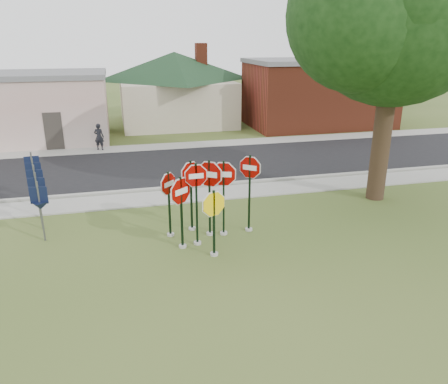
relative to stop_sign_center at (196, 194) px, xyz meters
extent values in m
plane|color=#3C511E|center=(0.29, -1.08, -1.70)|extent=(120.00, 120.00, 0.00)
cube|color=gray|center=(0.29, 4.42, -1.67)|extent=(60.00, 1.60, 0.06)
cube|color=black|center=(0.29, 8.92, -1.68)|extent=(60.00, 7.00, 0.04)
cube|color=gray|center=(0.29, 13.22, -1.67)|extent=(60.00, 1.60, 0.06)
cube|color=gray|center=(0.29, 5.42, -1.63)|extent=(60.00, 0.20, 0.14)
cylinder|color=#A5A29A|center=(0.00, 0.00, -1.66)|extent=(0.24, 0.24, 0.08)
cube|color=black|center=(0.00, 0.00, -0.37)|extent=(0.06, 0.05, 2.66)
cylinder|color=white|center=(0.00, 0.00, 0.56)|extent=(0.98, 0.09, 0.98)
cylinder|color=#830401|center=(0.00, 0.00, 0.56)|extent=(0.91, 0.09, 0.91)
cube|color=white|center=(0.00, 0.00, 0.56)|extent=(0.45, 0.04, 0.16)
cylinder|color=#A5A29A|center=(0.35, -0.86, -1.66)|extent=(0.24, 0.24, 0.08)
cube|color=black|center=(0.35, -0.86, -0.67)|extent=(0.07, 0.07, 2.06)
cylinder|color=white|center=(0.35, -0.86, -0.06)|extent=(1.00, 0.36, 1.06)
cylinder|color=yellow|center=(0.35, -0.86, -0.06)|extent=(0.93, 0.34, 0.98)
cylinder|color=#A5A29A|center=(-0.49, -0.11, -1.66)|extent=(0.24, 0.24, 0.08)
cube|color=black|center=(-0.49, -0.11, -0.55)|extent=(0.08, 0.08, 2.30)
cylinder|color=white|center=(-0.49, -0.11, 0.15)|extent=(0.90, 0.72, 1.14)
cylinder|color=#830401|center=(-0.49, -0.11, 0.15)|extent=(0.84, 0.67, 1.05)
cube|color=white|center=(-0.49, -0.11, 0.15)|extent=(0.42, 0.33, 0.18)
cylinder|color=#A5A29A|center=(0.98, 0.51, -1.66)|extent=(0.24, 0.24, 0.08)
cube|color=black|center=(0.98, 0.51, -0.43)|extent=(0.07, 0.07, 2.53)
cylinder|color=white|center=(0.98, 0.51, 0.39)|extent=(1.05, 0.37, 1.10)
cylinder|color=#830401|center=(0.98, 0.51, 0.39)|extent=(0.97, 0.35, 1.02)
cube|color=white|center=(0.98, 0.51, 0.39)|extent=(0.48, 0.18, 0.18)
cylinder|color=#A5A29A|center=(0.53, 0.59, -1.66)|extent=(0.24, 0.24, 0.08)
cube|color=black|center=(0.53, 0.59, -0.42)|extent=(0.08, 0.07, 2.56)
cylinder|color=white|center=(0.53, 0.59, 0.40)|extent=(0.97, 0.66, 1.16)
cylinder|color=#830401|center=(0.53, 0.59, 0.40)|extent=(0.91, 0.61, 1.08)
cube|color=white|center=(0.53, 0.59, 0.40)|extent=(0.45, 0.31, 0.19)
cylinder|color=#A5A29A|center=(0.03, 1.13, -1.66)|extent=(0.24, 0.24, 0.08)
cube|color=black|center=(0.03, 1.13, -0.48)|extent=(0.08, 0.07, 2.43)
cylinder|color=white|center=(0.03, 1.13, 0.31)|extent=(0.92, 0.54, 1.05)
cylinder|color=#830401|center=(0.03, 1.13, 0.31)|extent=(0.86, 0.50, 0.98)
cube|color=white|center=(0.03, 1.13, 0.31)|extent=(0.43, 0.25, 0.17)
cylinder|color=#A5A29A|center=(1.88, 0.60, -1.66)|extent=(0.24, 0.24, 0.08)
cube|color=black|center=(1.88, 0.60, -0.38)|extent=(0.08, 0.08, 2.63)
cylinder|color=white|center=(1.88, 0.60, 0.52)|extent=(0.79, 0.67, 1.02)
cylinder|color=#830401|center=(1.88, 0.60, 0.52)|extent=(0.74, 0.63, 0.95)
cube|color=white|center=(1.88, 0.60, 0.52)|extent=(0.37, 0.31, 0.16)
cylinder|color=#A5A29A|center=(-0.75, 0.83, -1.66)|extent=(0.24, 0.24, 0.08)
cube|color=black|center=(-0.75, 0.83, -0.60)|extent=(0.08, 0.08, 2.20)
cylinder|color=white|center=(-0.75, 0.83, 0.10)|extent=(0.71, 0.72, 1.00)
cylinder|color=#830401|center=(-0.75, 0.83, 0.10)|extent=(0.67, 0.67, 0.93)
cube|color=white|center=(-0.75, 0.83, 0.10)|extent=(0.33, 0.33, 0.16)
cube|color=#59595E|center=(-4.71, 1.42, -0.70)|extent=(0.05, 0.05, 2.00)
cube|color=black|center=(-4.71, 1.42, -0.15)|extent=(0.55, 0.13, 0.55)
cone|color=black|center=(-4.71, 1.42, -0.50)|extent=(0.65, 0.65, 0.25)
cube|color=#59595E|center=(-4.91, 2.42, -0.70)|extent=(0.05, 0.05, 2.00)
cube|color=black|center=(-4.91, 2.42, -0.15)|extent=(0.55, 0.09, 0.55)
cone|color=black|center=(-4.91, 2.42, -0.50)|extent=(0.62, 0.62, 0.25)
cube|color=#59595E|center=(-5.11, 3.42, -0.70)|extent=(0.05, 0.05, 2.00)
cube|color=black|center=(-5.11, 3.42, -0.15)|extent=(0.55, 0.05, 0.55)
cone|color=black|center=(-5.11, 3.42, -0.50)|extent=(0.58, 0.58, 0.25)
cube|color=#59595E|center=(-5.31, 4.42, -0.70)|extent=(0.05, 0.05, 2.00)
cube|color=black|center=(-5.31, 4.42, -0.15)|extent=(0.55, 0.05, 0.55)
cone|color=black|center=(-5.31, 4.42, -0.50)|extent=(0.58, 0.58, 0.25)
cube|color=#59595E|center=(-5.51, 5.42, -0.70)|extent=(0.05, 0.05, 2.00)
cube|color=black|center=(-5.51, 5.42, -0.15)|extent=(0.55, 0.09, 0.55)
cone|color=black|center=(-5.51, 5.42, -0.50)|extent=(0.62, 0.62, 0.25)
cube|color=beige|center=(-8.71, 16.92, 0.30)|extent=(12.00, 6.00, 4.00)
cube|color=slate|center=(-8.71, 16.92, 2.35)|extent=(12.20, 6.20, 0.30)
cube|color=#332D28|center=(-5.71, 13.94, -0.60)|extent=(1.00, 0.10, 2.20)
cube|color=#BEB297|center=(2.29, 20.92, -0.10)|extent=(8.00, 8.00, 3.20)
pyramid|color=black|center=(2.29, 20.92, 3.50)|extent=(11.60, 11.60, 2.00)
cube|color=maroon|center=(4.29, 20.92, 3.30)|extent=(0.80, 0.80, 1.60)
cube|color=maroon|center=(12.29, 17.42, 0.55)|extent=(10.00, 6.00, 4.50)
cube|color=slate|center=(12.29, 17.42, 2.90)|extent=(10.20, 6.20, 0.30)
cube|color=white|center=(10.29, 14.47, 0.90)|extent=(2.00, 0.08, 0.90)
cylinder|color=black|center=(7.79, 2.42, 1.09)|extent=(0.70, 0.70, 5.57)
sphere|color=black|center=(7.79, 2.42, 5.46)|extent=(6.92, 6.92, 6.92)
cylinder|color=black|center=(22.29, 24.92, 0.30)|extent=(0.50, 0.50, 4.00)
sphere|color=black|center=(22.29, 24.92, 3.90)|extent=(5.60, 5.60, 5.60)
imported|color=black|center=(-3.22, 13.24, -0.88)|extent=(0.64, 0.52, 1.52)
camera|label=1|loc=(-2.18, -12.30, 4.46)|focal=35.00mm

